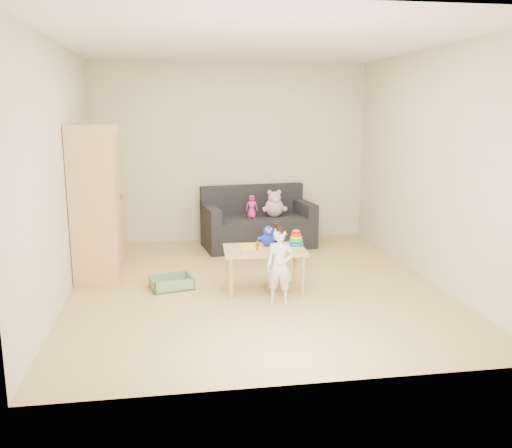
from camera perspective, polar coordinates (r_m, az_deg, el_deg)
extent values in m
plane|color=tan|center=(6.09, -0.10, -6.49)|extent=(4.50, 4.50, 0.00)
plane|color=white|center=(5.82, -0.11, 18.60)|extent=(4.50, 4.50, 0.00)
plane|color=beige|center=(8.03, -2.59, 7.46)|extent=(4.00, 0.00, 4.00)
plane|color=beige|center=(3.63, 5.36, 1.96)|extent=(4.00, 0.00, 4.00)
plane|color=beige|center=(5.85, -19.93, 5.09)|extent=(0.00, 4.50, 4.50)
plane|color=beige|center=(6.43, 17.89, 5.78)|extent=(0.00, 4.50, 4.50)
cube|color=tan|center=(6.55, -16.35, 2.30)|extent=(0.49, 0.98, 1.77)
cube|color=black|center=(7.73, 0.25, -0.84)|extent=(1.62, 0.97, 0.43)
cube|color=tan|center=(5.91, 0.90, -4.74)|extent=(0.90, 0.59, 0.46)
imported|color=silver|center=(5.47, 2.53, -4.53)|extent=(0.31, 0.25, 0.75)
imported|color=#CB2692|center=(7.59, -0.46, 1.82)|extent=(0.16, 0.11, 0.32)
cylinder|color=#EEFF0D|center=(5.92, 4.22, -2.35)|extent=(0.15, 0.15, 0.02)
cylinder|color=silver|center=(5.90, 4.23, -1.49)|extent=(0.02, 0.02, 0.18)
torus|color=#0B59B0|center=(5.91, 4.23, -2.09)|extent=(0.17, 0.17, 0.04)
torus|color=green|center=(5.91, 4.23, -1.75)|extent=(0.15, 0.15, 0.04)
torus|color=yellow|center=(5.90, 4.24, -1.42)|extent=(0.13, 0.13, 0.03)
torus|color=red|center=(5.89, 4.24, -1.10)|extent=(0.11, 0.11, 0.03)
torus|color=red|center=(5.88, 4.25, -0.80)|extent=(0.09, 0.09, 0.03)
cylinder|color=black|center=(6.01, 2.11, -1.30)|extent=(0.08, 0.08, 0.18)
cylinder|color=black|center=(5.99, 2.11, -0.31)|extent=(0.04, 0.04, 0.05)
cylinder|color=black|center=(5.98, 2.12, -0.03)|extent=(0.04, 0.04, 0.02)
cube|color=yellow|center=(5.93, -0.60, -2.31)|extent=(0.22, 0.22, 0.02)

